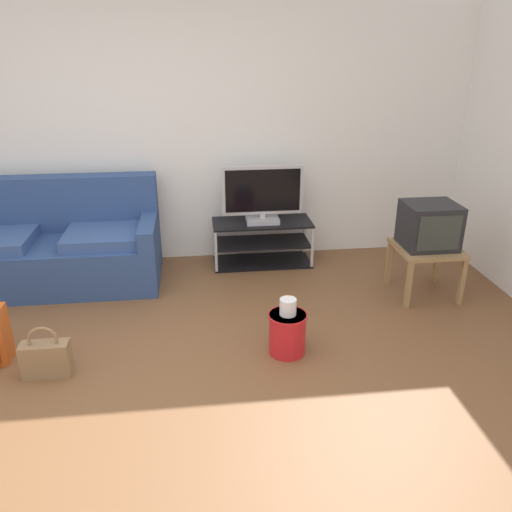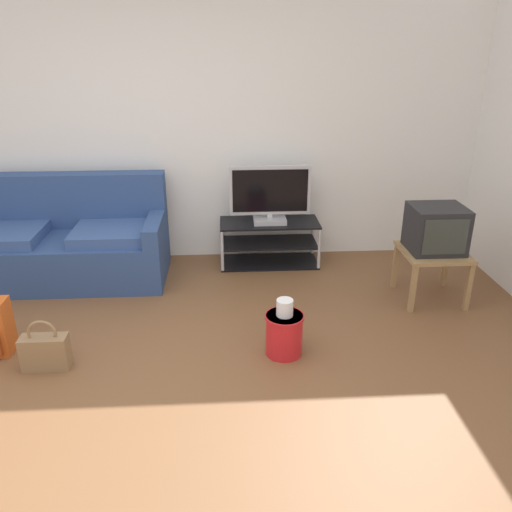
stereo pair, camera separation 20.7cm
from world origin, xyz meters
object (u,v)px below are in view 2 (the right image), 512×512
handbag (45,351)px  side_table (433,258)px  cleaning_bucket (284,331)px  couch (63,243)px  flat_tv (270,195)px  tv_stand (269,243)px  crt_tv (436,229)px

handbag → side_table: bearing=16.0°
side_table → cleaning_bucket: side_table is taller
couch → flat_tv: bearing=5.3°
couch → cleaning_bucket: couch is taller
couch → handbag: 1.54m
flat_tv → handbag: flat_tv is taller
couch → cleaning_bucket: size_ratio=4.38×
side_table → couch: bearing=168.8°
tv_stand → cleaning_bucket: size_ratio=2.26×
couch → crt_tv: 3.33m
handbag → cleaning_bucket: size_ratio=0.87×
crt_tv → tv_stand: bearing=147.7°
cleaning_bucket → side_table: bearing=30.0°
flat_tv → cleaning_bucket: bearing=-91.2°
crt_tv → cleaning_bucket: size_ratio=1.02×
flat_tv → handbag: 2.45m
flat_tv → side_table: 1.59m
flat_tv → crt_tv: bearing=-31.6°
handbag → cleaning_bucket: (1.64, 0.08, 0.05)m
couch → side_table: bearing=-11.2°
couch → crt_tv: bearing=-10.9°
side_table → handbag: 3.12m
cleaning_bucket → crt_tv: bearing=30.5°
flat_tv → side_table: bearing=-32.1°
couch → flat_tv: (1.94, 0.18, 0.37)m
flat_tv → crt_tv: flat_tv is taller
tv_stand → handbag: bearing=-134.4°
cleaning_bucket → tv_stand: bearing=88.9°
handbag → cleaning_bucket: cleaning_bucket is taller
tv_stand → crt_tv: size_ratio=2.21×
cleaning_bucket → handbag: bearing=-177.2°
flat_tv → crt_tv: 1.55m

